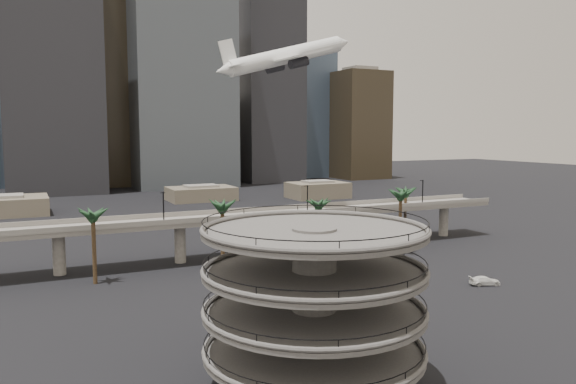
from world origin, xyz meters
name	(u,v)px	position (x,y,z in m)	size (l,w,h in m)	color
ground	(395,351)	(0.00, 0.00, 0.00)	(700.00, 700.00, 0.00)	black
parking_ramp	(314,292)	(-13.00, -4.00, 9.84)	(22.20, 22.20, 17.35)	#524F4C
overpass	(233,222)	(0.00, 55.00, 7.34)	(130.00, 9.30, 14.70)	slate
palm_trees	(301,204)	(11.58, 47.18, 11.30)	(76.40, 18.40, 14.00)	#4B3720
low_buildings	(166,197)	(6.89, 142.30, 2.86)	(135.00, 27.50, 6.80)	#635B49
skyline	(143,91)	(15.11, 217.08, 44.62)	(269.00, 86.00, 122.02)	gray
airborne_jet	(286,57)	(18.89, 69.71, 43.06)	(36.47, 32.15, 12.81)	white
car_a	(356,294)	(7.05, 19.63, 0.78)	(1.84, 4.56, 1.56)	#9E3016
car_b	(378,283)	(13.74, 23.43, 0.74)	(1.56, 4.49, 1.48)	black
car_c	(485,281)	(30.71, 16.89, 0.73)	(2.06, 5.06, 1.47)	white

